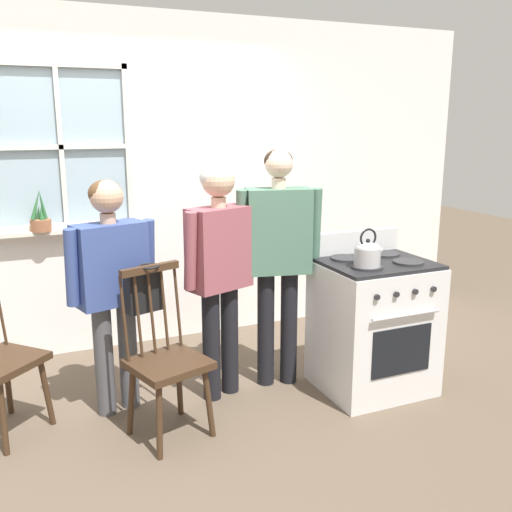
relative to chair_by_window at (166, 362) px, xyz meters
The scene contains 10 objects.
ground_plane 0.51m from the chair_by_window, 52.37° to the left, with size 16.00×16.00×0.00m, color brown.
wall_back 1.80m from the chair_by_window, 84.18° to the left, with size 6.40×0.16×2.70m.
chair_by_window is the anchor object (origin of this frame).
person_elderly_left 0.66m from the chair_by_window, 117.60° to the left, with size 0.59×0.32×1.51m.
person_teen_center 0.78m from the chair_by_window, 37.27° to the left, with size 0.57×0.34×1.59m.
person_adult_right 1.12m from the chair_by_window, 22.52° to the left, with size 0.60×0.31×1.67m.
stove 1.49m from the chair_by_window, ahead, with size 0.73×0.68×1.08m.
kettle 1.44m from the chair_by_window, ahead, with size 0.21×0.17×0.25m.
potted_plant 1.72m from the chair_by_window, 110.85° to the left, with size 0.15×0.15×0.33m.
handbag 0.46m from the chair_by_window, 107.20° to the left, with size 0.24×0.23×0.31m.
Camera 1 is at (-0.89, -3.25, 1.85)m, focal length 40.00 mm.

